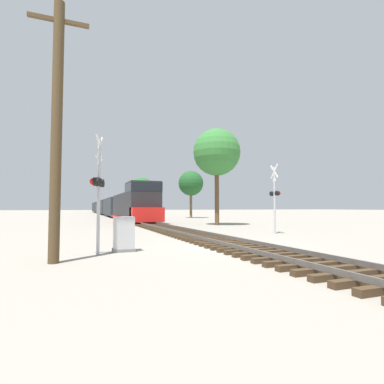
% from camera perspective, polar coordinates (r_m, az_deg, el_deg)
% --- Properties ---
extents(ground_plane, '(400.00, 400.00, 0.00)m').
position_cam_1_polar(ground_plane, '(13.40, 7.16, -10.20)').
color(ground_plane, gray).
extents(rail_track_bed, '(2.60, 160.00, 0.31)m').
position_cam_1_polar(rail_track_bed, '(13.38, 7.16, -9.62)').
color(rail_track_bed, '#42301E').
rests_on(rail_track_bed, ground).
extents(freight_train, '(3.13, 89.96, 4.31)m').
position_cam_1_polar(freight_train, '(71.58, -15.85, -2.76)').
color(freight_train, '#232326').
rests_on(freight_train, ground).
extents(crossing_signal_near, '(0.57, 1.01, 4.36)m').
position_cam_1_polar(crossing_signal_near, '(11.39, -17.48, 1.21)').
color(crossing_signal_near, '#B7B7BC').
rests_on(crossing_signal_near, ground).
extents(crossing_signal_far, '(0.42, 1.01, 4.50)m').
position_cam_1_polar(crossing_signal_far, '(20.14, 15.49, -0.55)').
color(crossing_signal_far, '#B7B7BC').
rests_on(crossing_signal_far, ground).
extents(relay_cabinet, '(0.83, 0.60, 1.34)m').
position_cam_1_polar(relay_cabinet, '(11.93, -12.85, -7.87)').
color(relay_cabinet, slate).
rests_on(relay_cabinet, ground).
extents(utility_pole, '(1.80, 0.33, 8.19)m').
position_cam_1_polar(utility_pole, '(10.38, -24.38, 11.28)').
color(utility_pole, '#4C3A23').
rests_on(utility_pole, ground).
extents(tree_far_right, '(4.55, 4.55, 9.31)m').
position_cam_1_polar(tree_far_right, '(29.23, 4.73, 7.48)').
color(tree_far_right, brown).
rests_on(tree_far_right, ground).
extents(tree_mid_background, '(4.08, 4.08, 7.69)m').
position_cam_1_polar(tree_mid_background, '(48.91, -0.20, 1.63)').
color(tree_mid_background, brown).
rests_on(tree_mid_background, ground).
extents(tree_deep_background, '(5.04, 5.04, 8.22)m').
position_cam_1_polar(tree_deep_background, '(65.75, -9.56, 0.54)').
color(tree_deep_background, brown).
rests_on(tree_deep_background, ground).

